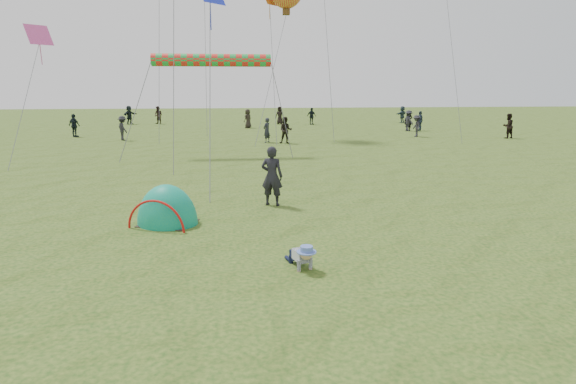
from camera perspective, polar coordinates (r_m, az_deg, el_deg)
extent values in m
plane|color=#193E12|center=(9.82, -0.89, -8.18)|extent=(140.00, 140.00, 0.00)
ellipsoid|color=#017C7F|center=(12.51, -15.00, -3.88)|extent=(2.03, 1.86, 2.14)
imported|color=black|center=(13.73, -2.05, 2.03)|extent=(0.78, 0.64, 1.84)
imported|color=#23252E|center=(29.70, -2.72, 7.84)|extent=(0.68, 0.70, 1.61)
imported|color=black|center=(29.15, -0.29, 7.84)|extent=(0.94, 0.80, 1.70)
imported|color=#293749|center=(39.37, 16.43, 8.65)|extent=(0.94, 0.97, 1.63)
imported|color=#25242D|center=(38.86, 15.05, 8.74)|extent=(0.88, 1.22, 1.70)
imported|color=black|center=(40.52, -5.12, 9.27)|extent=(0.94, 0.95, 1.66)
imported|color=#2B3D46|center=(47.80, 14.29, 9.53)|extent=(1.53, 1.35, 1.68)
imported|color=black|center=(39.00, 15.06, 8.73)|extent=(0.72, 0.69, 1.66)
imported|color=black|center=(35.74, 26.14, 7.54)|extent=(0.97, 0.83, 1.74)
imported|color=black|center=(36.47, -25.50, 7.63)|extent=(1.05, 0.83, 1.67)
imported|color=#25252A|center=(34.48, 15.97, 8.07)|extent=(0.66, 1.06, 1.58)
imported|color=black|center=(44.59, -1.05, 9.71)|extent=(0.98, 0.84, 1.71)
imported|color=black|center=(47.12, -19.50, 9.21)|extent=(1.33, 1.69, 1.79)
imported|color=black|center=(46.48, -16.13, 9.36)|extent=(1.06, 0.99, 1.73)
imported|color=black|center=(44.08, 2.99, 9.59)|extent=(1.02, 0.68, 1.62)
imported|color=#232328|center=(32.90, -20.25, 7.61)|extent=(1.10, 1.23, 1.66)
cylinder|color=red|center=(24.40, -9.65, 16.18)|extent=(6.06, 0.64, 0.64)
plane|color=#DF499B|center=(27.47, -29.10, 17.05)|extent=(1.25, 1.25, 1.02)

